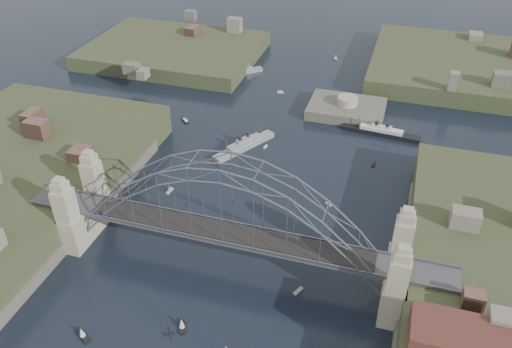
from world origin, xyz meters
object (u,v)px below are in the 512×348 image
at_px(fort_island, 346,114).
at_px(wharf_shed, 480,344).
at_px(bridge, 227,217).
at_px(ocean_liner, 381,132).
at_px(naval_cruiser_far, 240,72).
at_px(naval_cruiser_near, 244,145).

distance_m(fort_island, wharf_shed, 90.48).
relative_size(bridge, wharf_shed, 4.20).
height_order(bridge, ocean_liner, bridge).
height_order(wharf_shed, naval_cruiser_far, wharf_shed).
relative_size(bridge, fort_island, 3.82).
height_order(bridge, wharf_shed, bridge).
bearing_deg(bridge, naval_cruiser_far, 107.27).
relative_size(wharf_shed, ocean_liner, 0.93).
relative_size(wharf_shed, naval_cruiser_near, 1.07).
bearing_deg(naval_cruiser_near, bridge, -75.74).
xyz_separation_m(wharf_shed, naval_cruiser_near, (-54.77, 56.37, -9.07)).
height_order(fort_island, ocean_liner, fort_island).
xyz_separation_m(bridge, ocean_liner, (23.19, 60.45, -11.51)).
bearing_deg(fort_island, wharf_shed, -69.15).
bearing_deg(naval_cruiser_far, ocean_liner, -28.28).
bearing_deg(bridge, wharf_shed, -17.65).
distance_m(wharf_shed, naval_cruiser_near, 79.12).
distance_m(naval_cruiser_near, naval_cruiser_far, 48.11).
bearing_deg(ocean_liner, naval_cruiser_far, 151.72).
height_order(naval_cruiser_far, ocean_liner, naval_cruiser_far).
relative_size(naval_cruiser_near, naval_cruiser_far, 1.37).
distance_m(bridge, ocean_liner, 65.77).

